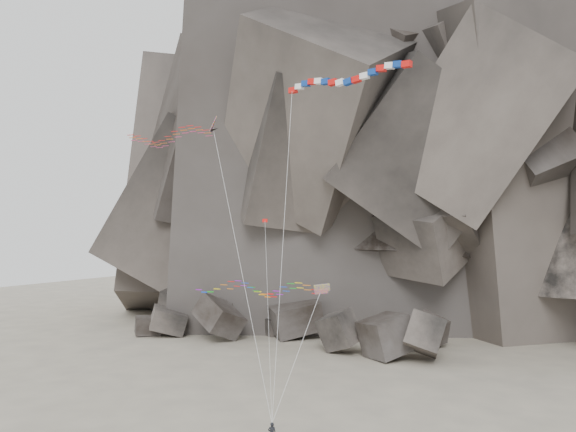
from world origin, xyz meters
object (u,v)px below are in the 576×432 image
at_px(kite_flyer, 272,432).
at_px(pennant_kite, 266,261).
at_px(parafoil_kite, 252,288).
at_px(delta_kite, 165,136).
at_px(banner_kite, 345,80).

height_order(kite_flyer, pennant_kite, pennant_kite).
bearing_deg(kite_flyer, parafoil_kite, -76.19).
relative_size(kite_flyer, delta_kite, 0.08).
xyz_separation_m(delta_kite, parafoil_kite, (8.54, 2.21, -14.76)).
relative_size(delta_kite, banner_kite, 0.92).
height_order(kite_flyer, banner_kite, banner_kite).
bearing_deg(pennant_kite, parafoil_kite, 155.29).
distance_m(banner_kite, pennant_kite, 17.84).
bearing_deg(parafoil_kite, delta_kite, 169.41).
xyz_separation_m(kite_flyer, delta_kite, (-14.42, 5.48, 25.04)).
distance_m(banner_kite, parafoil_kite, 20.97).
distance_m(delta_kite, parafoil_kite, 17.20).
bearing_deg(pennant_kite, delta_kite, 178.31).
distance_m(kite_flyer, banner_kite, 29.30).
xyz_separation_m(banner_kite, pennant_kite, (-8.42, 1.99, -15.60)).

